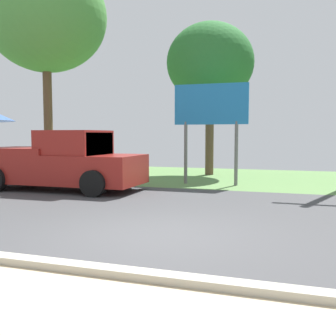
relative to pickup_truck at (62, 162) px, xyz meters
name	(u,v)px	position (x,y,z in m)	size (l,w,h in m)	color
ground_plane	(194,209)	(4.76, -1.59, -0.92)	(40.00, 22.00, 0.20)	#424244
pickup_truck	(62,162)	(0.00, 0.00, 0.00)	(5.20, 2.28, 1.88)	maroon
roadside_billboard	(211,111)	(4.17, 2.83, 1.68)	(2.60, 0.12, 3.50)	slate
tree_center_back	(46,17)	(-2.76, 3.26, 5.62)	(4.91, 4.91, 8.75)	brown
tree_right_mid	(210,63)	(3.38, 6.18, 3.91)	(3.72, 3.72, 6.50)	brown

